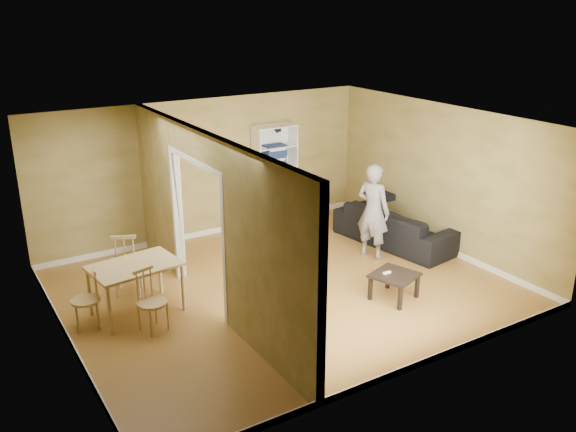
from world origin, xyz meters
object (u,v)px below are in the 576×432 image
object	(u,v)px
chair_far	(127,262)
chair_left	(85,298)
person	(373,203)
chair_near	(152,301)
coffee_table	(394,278)
dining_table	(135,270)
sofa	(395,221)
bookshelf	(273,176)

from	to	relation	value
chair_far	chair_left	bearing A→B (deg)	64.58
person	chair_near	world-z (taller)	person
person	coffee_table	size ratio (longest dim) A/B	3.24
dining_table	chair_far	xyz separation A→B (m)	(0.10, 0.68, -0.17)
chair_near	dining_table	bearing A→B (deg)	77.01
chair_left	chair_near	xyz separation A→B (m)	(0.74, -0.55, 0.00)
chair_near	chair_far	bearing A→B (deg)	71.58
dining_table	chair_near	world-z (taller)	chair_near
person	coffee_table	xyz separation A→B (m)	(-0.74, -1.44, -0.64)
sofa	chair_left	bearing A→B (deg)	82.62
sofa	chair_far	world-z (taller)	chair_far
bookshelf	coffee_table	size ratio (longest dim) A/B	3.30
sofa	person	world-z (taller)	person
chair_left	chair_near	world-z (taller)	chair_near
chair_near	chair_left	bearing A→B (deg)	128.24
person	bookshelf	xyz separation A→B (m)	(-0.61, 2.33, 0.02)
coffee_table	chair_left	bearing A→B (deg)	159.39
sofa	dining_table	world-z (taller)	sofa
chair_far	sofa	bearing A→B (deg)	-163.78
bookshelf	sofa	bearing A→B (deg)	-57.10
bookshelf	chair_near	world-z (taller)	bookshelf
person	dining_table	xyz separation A→B (m)	(-4.16, 0.15, -0.31)
bookshelf	chair_left	world-z (taller)	bookshelf
bookshelf	chair_left	xyz separation A→B (m)	(-4.27, -2.22, -0.57)
chair_near	chair_far	size ratio (longest dim) A/B	0.86
sofa	person	distance (m)	0.95
person	coffee_table	distance (m)	1.74
sofa	chair_far	xyz separation A→B (m)	(-4.80, 0.59, 0.06)
sofa	chair_near	bearing A→B (deg)	89.29
person	chair_far	size ratio (longest dim) A/B	1.94
coffee_table	dining_table	bearing A→B (deg)	154.95
chair_left	coffee_table	bearing A→B (deg)	79.14
sofa	coffee_table	distance (m)	2.24
chair_near	person	bearing A→B (deg)	-8.91
person	chair_left	distance (m)	4.91
chair_near	chair_far	world-z (taller)	chair_far
bookshelf	coffee_table	distance (m)	3.84
dining_table	chair_far	bearing A→B (deg)	81.87
sofa	chair_far	bearing A→B (deg)	74.28
dining_table	chair_left	distance (m)	0.76
sofa	person	size ratio (longest dim) A/B	1.19
chair_far	dining_table	bearing A→B (deg)	105.10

